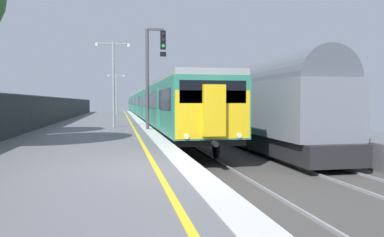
# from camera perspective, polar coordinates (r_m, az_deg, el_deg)

# --- Properties ---
(ground) EXTENTS (17.40, 110.00, 1.21)m
(ground) POSITION_cam_1_polar(r_m,az_deg,el_deg) (9.36, 13.39, -10.34)
(ground) COLOR slate
(commuter_train_at_platform) EXTENTS (2.83, 64.38, 3.81)m
(commuter_train_at_platform) POSITION_cam_1_polar(r_m,az_deg,el_deg) (44.86, -6.80, 2.21)
(commuter_train_at_platform) COLOR #2D846B
(commuter_train_at_platform) RESTS_ON ground
(freight_train_adjacent_track) EXTENTS (2.60, 57.74, 4.44)m
(freight_train_adjacent_track) POSITION_cam_1_polar(r_m,az_deg,el_deg) (40.79, -0.71, 2.42)
(freight_train_adjacent_track) COLOR #232326
(freight_train_adjacent_track) RESTS_ON ground
(signal_gantry) EXTENTS (1.10, 0.24, 5.39)m
(signal_gantry) POSITION_cam_1_polar(r_m,az_deg,el_deg) (20.44, -6.04, 7.77)
(signal_gantry) COLOR #47474C
(signal_gantry) RESTS_ON ground
(platform_lamp_mid) EXTENTS (2.00, 0.20, 4.94)m
(platform_lamp_mid) POSITION_cam_1_polar(r_m,az_deg,el_deg) (22.40, -11.77, 6.27)
(platform_lamp_mid) COLOR #93999E
(platform_lamp_mid) RESTS_ON ground
(platform_lamp_far) EXTENTS (2.00, 0.20, 4.81)m
(platform_lamp_far) POSITION_cam_1_polar(r_m,az_deg,el_deg) (46.14, -11.34, 4.21)
(platform_lamp_far) COLOR #93999E
(platform_lamp_far) RESTS_ON ground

